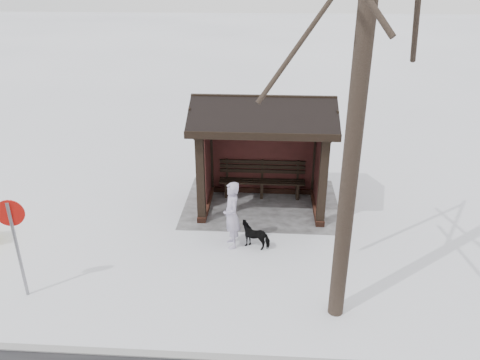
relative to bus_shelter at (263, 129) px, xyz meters
The scene contains 7 objects.
ground 2.17m from the bus_shelter, 90.00° to the left, with size 120.00×120.00×0.00m, color white.
kerb 6.05m from the bus_shelter, 90.00° to the left, with size 120.00×0.15×0.06m, color gray.
trampled_patch 2.16m from the bus_shelter, 90.00° to the right, with size 4.20×3.20×0.02m, color gray.
bus_shelter is the anchor object (origin of this frame).
pedestrian 2.63m from the bus_shelter, 73.40° to the left, with size 0.59×0.38×1.61m, color #ABA1BD.
dog 2.84m from the bus_shelter, 87.81° to the left, with size 0.33×0.72×0.61m, color black.
road_sign 6.24m from the bus_shelter, 42.67° to the left, with size 0.53×0.13×2.10m.
Camera 1 is at (-0.15, 11.33, 5.94)m, focal length 35.00 mm.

